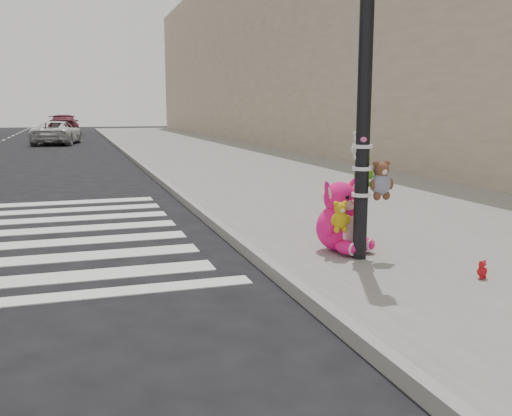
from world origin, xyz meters
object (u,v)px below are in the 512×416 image
object	(u,v)px
signal_pole	(365,118)
red_teddy	(482,270)
car_white_near	(57,133)
pink_bunny	(341,221)

from	to	relation	value
signal_pole	red_teddy	xyz separation A→B (m)	(0.78, -1.14, -1.52)
red_teddy	car_white_near	size ratio (longest dim) A/B	0.04
car_white_near	pink_bunny	bearing A→B (deg)	107.97
red_teddy	pink_bunny	bearing A→B (deg)	104.87
pink_bunny	car_white_near	xyz separation A→B (m)	(-3.82, 26.32, 0.11)
signal_pole	pink_bunny	distance (m)	1.30
signal_pole	red_teddy	world-z (taller)	signal_pole
signal_pole	car_white_near	distance (m)	26.99
signal_pole	pink_bunny	size ratio (longest dim) A/B	4.42
red_teddy	car_white_near	distance (m)	28.21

